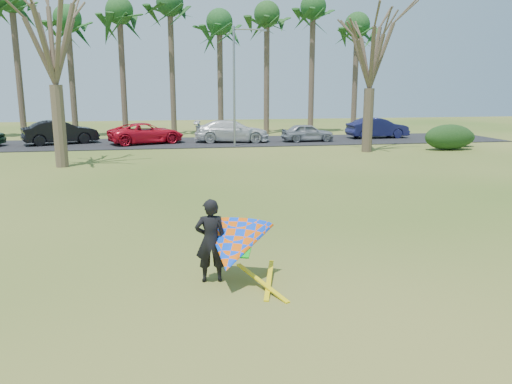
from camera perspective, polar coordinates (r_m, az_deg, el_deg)
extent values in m
plane|color=#245312|center=(13.04, 1.52, -6.56)|extent=(100.00, 100.00, 0.00)
cube|color=black|center=(37.42, -6.11, 5.68)|extent=(46.00, 7.00, 0.06)
cylinder|color=#4C3B2E|center=(44.63, -25.52, 12.28)|extent=(0.48, 0.48, 10.40)
cylinder|color=#453529|center=(43.76, -20.28, 11.80)|extent=(0.48, 0.48, 9.00)
ellipsoid|color=#19461B|center=(44.06, -20.76, 18.04)|extent=(4.84, 4.84, 3.08)
cylinder|color=#4D3B2E|center=(43.25, -14.97, 12.60)|extent=(0.48, 0.48, 9.70)
ellipsoid|color=#1B4A1A|center=(43.64, -15.36, 19.37)|extent=(4.84, 4.84, 3.08)
cylinder|color=#4D3D2E|center=(43.12, -9.56, 13.31)|extent=(0.48, 0.48, 10.40)
ellipsoid|color=#17421B|center=(43.60, -9.83, 20.55)|extent=(4.84, 4.84, 3.08)
cylinder|color=#46352A|center=(43.34, -4.10, 12.51)|extent=(0.48, 0.48, 9.00)
ellipsoid|color=#19481D|center=(43.64, -4.20, 18.82)|extent=(4.84, 4.84, 3.08)
cylinder|color=brown|center=(43.93, 1.22, 12.98)|extent=(0.48, 0.48, 9.70)
ellipsoid|color=#1C4719|center=(44.31, 1.25, 19.66)|extent=(4.84, 4.84, 3.08)
cylinder|color=brown|center=(44.88, 6.38, 13.34)|extent=(0.48, 0.48, 10.40)
ellipsoid|color=#1C491A|center=(45.34, 6.55, 20.31)|extent=(4.84, 4.84, 3.08)
cylinder|color=#48382B|center=(46.14, 11.25, 12.28)|extent=(0.48, 0.48, 9.00)
ellipsoid|color=#184217|center=(46.43, 11.50, 18.21)|extent=(4.84, 4.84, 3.08)
cylinder|color=brown|center=(27.74, -21.56, 6.98)|extent=(0.64, 0.64, 4.20)
cylinder|color=#4A3B2C|center=(32.66, 12.67, 7.99)|extent=(0.64, 0.64, 3.99)
cylinder|color=gray|center=(34.40, -2.51, 11.81)|extent=(0.16, 0.16, 8.00)
cylinder|color=gray|center=(34.73, -0.85, 18.10)|extent=(2.00, 0.10, 0.10)
cube|color=gray|center=(34.90, 0.85, 17.99)|extent=(0.40, 0.18, 0.12)
ellipsoid|color=#163413|center=(35.27, 21.20, 5.87)|extent=(3.36, 1.52, 1.68)
ellipsoid|color=#173814|center=(37.37, 22.20, 5.78)|extent=(2.29, 1.08, 1.27)
imported|color=black|center=(38.42, -21.46, 6.38)|extent=(5.37, 3.49, 1.67)
imported|color=red|center=(36.91, -12.42, 6.58)|extent=(5.84, 4.10, 1.48)
imported|color=silver|center=(37.17, -2.78, 6.97)|extent=(5.73, 2.92, 1.59)
imported|color=gray|center=(37.70, 5.91, 6.78)|extent=(3.91, 1.68, 1.32)
imported|color=#171947|center=(41.13, 13.72, 7.14)|extent=(4.94, 1.99, 1.59)
imported|color=black|center=(10.76, -5.20, -5.55)|extent=(0.69, 0.46, 1.83)
cone|color=#0543FF|center=(10.58, -2.64, -6.19)|extent=(2.13, 2.39, 2.02)
cube|color=#0CBF19|center=(10.54, -1.93, -6.55)|extent=(0.62, 0.60, 0.24)
cube|color=yellow|center=(10.63, 0.65, -10.90)|extent=(0.85, 1.66, 0.28)
cube|color=yellow|center=(10.85, 1.50, -10.41)|extent=(0.56, 1.76, 0.22)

